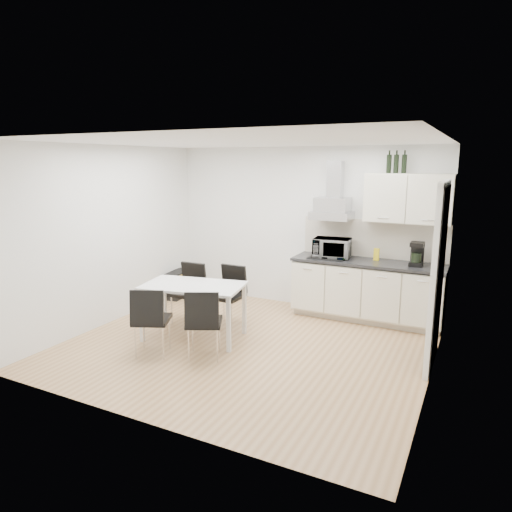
% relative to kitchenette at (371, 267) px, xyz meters
% --- Properties ---
extents(ground, '(4.50, 4.50, 0.00)m').
position_rel_kitchenette_xyz_m(ground, '(-1.19, -1.73, -0.83)').
color(ground, tan).
rests_on(ground, ground).
extents(wall_back, '(4.50, 0.10, 2.60)m').
position_rel_kitchenette_xyz_m(wall_back, '(-1.19, 0.27, 0.47)').
color(wall_back, white).
rests_on(wall_back, ground).
extents(wall_front, '(4.50, 0.10, 2.60)m').
position_rel_kitchenette_xyz_m(wall_front, '(-1.19, -3.73, 0.47)').
color(wall_front, white).
rests_on(wall_front, ground).
extents(wall_left, '(0.10, 4.00, 2.60)m').
position_rel_kitchenette_xyz_m(wall_left, '(-3.44, -1.73, 0.47)').
color(wall_left, white).
rests_on(wall_left, ground).
extents(wall_right, '(0.10, 4.00, 2.60)m').
position_rel_kitchenette_xyz_m(wall_right, '(1.06, -1.73, 0.47)').
color(wall_right, white).
rests_on(wall_right, ground).
extents(ceiling, '(4.50, 4.50, 0.00)m').
position_rel_kitchenette_xyz_m(ceiling, '(-1.19, -1.73, 1.77)').
color(ceiling, white).
rests_on(ceiling, wall_back).
extents(doorway, '(0.08, 1.04, 2.10)m').
position_rel_kitchenette_xyz_m(doorway, '(1.02, -1.18, 0.22)').
color(doorway, white).
rests_on(doorway, ground).
extents(kitchenette, '(2.22, 0.64, 2.52)m').
position_rel_kitchenette_xyz_m(kitchenette, '(0.00, 0.00, 0.00)').
color(kitchenette, beige).
rests_on(kitchenette, ground).
extents(dining_table, '(1.44, 0.99, 0.75)m').
position_rel_kitchenette_xyz_m(dining_table, '(-1.96, -1.79, -0.17)').
color(dining_table, white).
rests_on(dining_table, ground).
extents(chair_far_left, '(0.46, 0.52, 0.88)m').
position_rel_kitchenette_xyz_m(chair_far_left, '(-2.39, -1.33, -0.39)').
color(chair_far_left, black).
rests_on(chair_far_left, ground).
extents(chair_far_right, '(0.45, 0.51, 0.88)m').
position_rel_kitchenette_xyz_m(chair_far_right, '(-1.78, -1.19, -0.39)').
color(chair_far_right, black).
rests_on(chair_far_right, ground).
extents(chair_near_left, '(0.61, 0.64, 0.88)m').
position_rel_kitchenette_xyz_m(chair_near_left, '(-2.11, -2.48, -0.39)').
color(chair_near_left, black).
rests_on(chair_near_left, ground).
extents(chair_near_right, '(0.62, 0.64, 0.88)m').
position_rel_kitchenette_xyz_m(chair_near_right, '(-1.48, -2.26, -0.39)').
color(chair_near_right, black).
rests_on(chair_near_right, ground).
extents(guitar_amp, '(0.31, 0.59, 0.47)m').
position_rel_kitchenette_xyz_m(guitar_amp, '(-3.30, -0.32, -0.60)').
color(guitar_amp, black).
rests_on(guitar_amp, ground).
extents(floor_speaker, '(0.19, 0.17, 0.29)m').
position_rel_kitchenette_xyz_m(floor_speaker, '(-2.44, 0.17, -0.69)').
color(floor_speaker, black).
rests_on(floor_speaker, ground).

